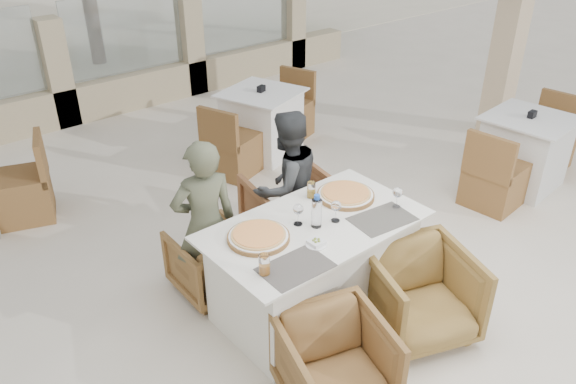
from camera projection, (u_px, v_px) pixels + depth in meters
ground at (300, 307)px, 4.37m from camera, size 80.00×80.00×0.00m
perimeter_wall_far at (55, 66)px, 7.18m from camera, size 10.00×0.34×1.60m
lantern_pillar at (506, 55)px, 6.88m from camera, size 0.34×0.34×2.00m
dining_table at (314, 267)px, 4.18m from camera, size 1.60×0.90×0.77m
placemat_near_left at (296, 267)px, 3.54m from camera, size 0.46×0.31×0.00m
placemat_near_right at (382, 219)px, 4.04m from camera, size 0.48×0.35×0.00m
pizza_left at (258, 236)px, 3.80m from camera, size 0.49×0.49×0.06m
pizza_right at (346, 194)px, 4.30m from camera, size 0.48×0.48×0.06m
water_bottle at (317, 211)px, 3.90m from camera, size 0.09×0.09×0.25m
wine_glass_centre at (298, 213)px, 3.94m from camera, size 0.10×0.10×0.18m
wine_glass_near at (336, 210)px, 3.98m from camera, size 0.09×0.09×0.18m
wine_glass_corner at (397, 196)px, 4.14m from camera, size 0.09×0.09×0.18m
beer_glass_left at (264, 265)px, 3.45m from camera, size 0.08×0.08×0.14m
beer_glass_right at (311, 190)px, 4.28m from camera, size 0.07×0.07×0.13m
olive_dish at (316, 242)px, 3.75m from camera, size 0.14×0.14×0.04m
armchair_far_left at (212, 261)px, 4.45m from camera, size 0.59×0.60×0.53m
armchair_far_right at (291, 212)px, 4.95m from camera, size 0.84×0.85×0.67m
armchair_near_left at (334, 364)px, 3.46m from camera, size 0.81×0.83×0.60m
armchair_near_right at (420, 294)px, 4.00m from camera, size 0.92×0.93×0.66m
diner_left at (205, 224)px, 4.15m from camera, size 0.56×0.44×1.35m
diner_right at (287, 187)px, 4.68m from camera, size 0.65×0.50×1.33m
bg_table_b at (262, 123)px, 6.60m from camera, size 1.82×1.31×0.77m
bg_table_c at (524, 152)px, 5.92m from camera, size 1.71×0.96×0.77m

